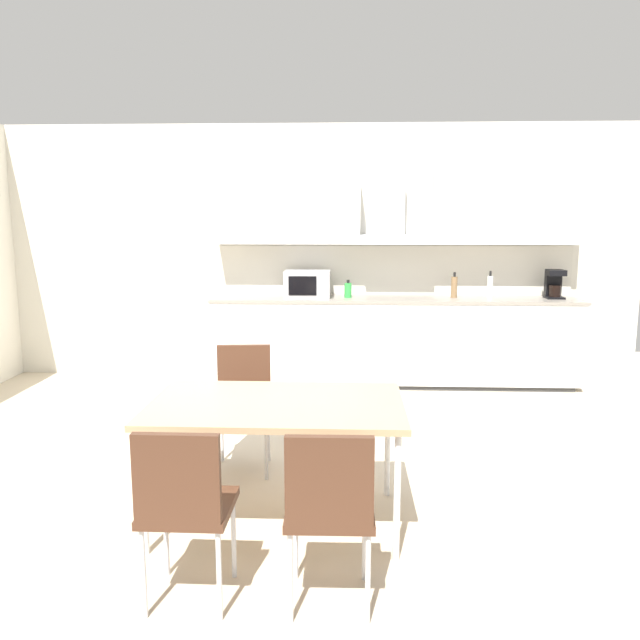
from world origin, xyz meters
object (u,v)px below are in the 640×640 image
Objects in this scene: bottle_green at (348,290)px; chair_near_right at (330,501)px; pendant_lamp at (274,194)px; chair_near_left at (184,498)px; coffee_maker at (554,284)px; bottle_brown at (454,287)px; microwave at (307,284)px; bottle_white at (490,287)px; dining_table at (277,409)px; chair_far_left at (243,394)px.

bottle_green is 3.97m from chair_near_right.
pendant_lamp reaches higher than bottle_green.
coffee_maker is at bearing 54.05° from chair_near_left.
bottle_brown is at bearing -179.92° from coffee_maker.
chair_near_left is (-1.85, -3.98, -0.52)m from bottle_brown.
microwave is 4.01m from chair_near_right.
bottle_white reaches higher than chair_near_left.
bottle_green is at bearing 82.49° from pendant_lamp.
bottle_brown is 0.93× the size of bottle_white.
chair_near_left is (-2.89, -3.98, -0.55)m from coffee_maker.
microwave is 1.50× the size of pendant_lamp.
bottle_green reaches higher than chair_near_left.
bottle_brown is at bearing 169.07° from bottle_white.
chair_near_right is 0.65m from chair_near_left.
bottle_brown is 0.19× the size of dining_table.
bottle_brown is 0.84× the size of pendant_lamp.
pendant_lamp is (-2.56, -3.16, 0.82)m from coffee_maker.
microwave is 3.24m from pendant_lamp.
chair_near_right is at bearing 0.00° from chair_near_left.
coffee_maker is at bearing 0.58° from microwave.
bottle_white is (-0.68, -0.07, -0.03)m from coffee_maker.
dining_table is 1.21m from pendant_lamp.
chair_near_right is (-0.08, -3.94, -0.48)m from bottle_green.
bottle_brown reaches higher than chair_near_left.
chair_near_right is (-1.20, -3.98, -0.52)m from bottle_brown.
bottle_green reaches higher than chair_near_right.
chair_far_left is at bearing 111.74° from chair_near_right.
bottle_green is 0.65× the size of bottle_white.
chair_near_right is at bearing -119.29° from coffee_maker.
chair_far_left and chair_near_left have the same top height.
bottle_white is at bearing 58.60° from pendant_lamp.
microwave is at bearing 90.38° from dining_table.
chair_far_left is (-0.33, 0.83, -0.16)m from dining_table.
bottle_green is at bearing 79.40° from chair_near_left.
bottle_white is 4.52m from chair_near_left.
chair_near_left is (-2.21, -3.91, -0.52)m from bottle_white.
pendant_lamp is at bearing -53.13° from dining_table.
microwave is at bearing -179.42° from coffee_maker.
bottle_green is 0.59× the size of pendant_lamp.
bottle_white is at bearing -1.32° from microwave.
chair_far_left is (-2.22, -2.26, -0.52)m from bottle_white.
pendant_lamp is (-1.53, -3.15, 0.85)m from bottle_brown.
chair_near_left is (-0.31, -3.96, -0.54)m from microwave.
bottle_white reaches higher than chair_far_left.
coffee_maker is 1.04× the size of bottle_white.
bottle_green is at bearing 71.97° from chair_far_left.
bottle_white is at bearing -10.93° from bottle_brown.
bottle_white is 3.63m from dining_table.
bottle_green is at bearing -177.65° from bottle_brown.
chair_near_right is (0.35, -3.96, -0.54)m from microwave.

